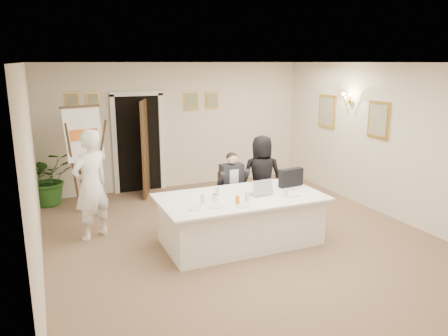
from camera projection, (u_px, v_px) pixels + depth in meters
floor at (243, 240)px, 7.07m from camera, size 7.00×7.00×0.00m
ceiling at (245, 62)px, 6.40m from camera, size 6.00×7.00×0.02m
wall_back at (177, 126)px, 9.86m from camera, size 6.00×0.10×2.80m
wall_front at (427, 237)px, 3.61m from camera, size 6.00×0.10×2.80m
wall_left at (33, 175)px, 5.59m from camera, size 0.10×7.00×2.80m
wall_right at (394, 142)px, 7.88m from camera, size 0.10×7.00×2.80m
doorway at (141, 146)px, 9.45m from camera, size 1.14×0.86×2.20m
pictures_back_wall at (141, 107)px, 9.42m from camera, size 3.40×0.06×0.80m
pictures_right_wall at (350, 115)px, 8.86m from camera, size 0.06×2.20×0.80m
wall_sconce at (349, 98)px, 8.75m from camera, size 0.20×0.30×0.24m
conference_table at (241, 219)px, 6.88m from camera, size 2.56×1.37×0.78m
seated_man at (233, 187)px, 7.74m from camera, size 0.58×0.61×1.29m
flip_chart at (84, 165)px, 8.24m from camera, size 0.72×0.52×2.00m
standing_man at (91, 185)px, 6.95m from camera, size 0.78×0.71×1.79m
standing_woman at (262, 176)px, 8.00m from camera, size 0.86×0.69×1.53m
potted_palm at (48, 178)px, 8.73m from camera, size 1.21×1.13×1.09m
laptop at (259, 185)px, 6.88m from camera, size 0.38×0.39×0.28m
laptop_bag at (291, 178)px, 7.29m from camera, size 0.44×0.17×0.30m
paper_stack at (290, 195)px, 6.81m from camera, size 0.30×0.22×0.03m
plate_left at (195, 209)px, 6.19m from camera, size 0.25×0.25×0.01m
plate_mid at (216, 207)px, 6.28m from camera, size 0.25×0.25×0.01m
plate_near at (243, 205)px, 6.33m from camera, size 0.27×0.27×0.01m
glass_a at (203, 199)px, 6.42m from camera, size 0.07×0.07×0.14m
glass_b at (247, 197)px, 6.51m from camera, size 0.07×0.07×0.14m
glass_c at (286, 193)px, 6.70m from camera, size 0.08×0.08×0.14m
glass_d at (217, 192)px, 6.78m from camera, size 0.08×0.08×0.14m
oj_glass at (237, 200)px, 6.39m from camera, size 0.07×0.07×0.13m
steel_jug at (215, 198)px, 6.53m from camera, size 0.10×0.10×0.11m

